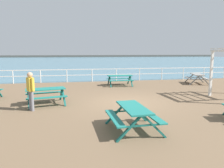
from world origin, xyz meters
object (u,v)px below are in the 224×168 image
at_px(picnic_table_mid_centre, 120,78).
at_px(picnic_table_corner, 133,113).
at_px(picnic_table_far_left, 197,76).
at_px(picnic_table_near_left, 46,92).
at_px(visitor, 31,89).

distance_m(picnic_table_mid_centre, picnic_table_corner, 9.15).
height_order(picnic_table_far_left, picnic_table_corner, same).
distance_m(picnic_table_near_left, visitor, 1.19).
bearing_deg(picnic_table_far_left, picnic_table_mid_centre, 105.00).
height_order(picnic_table_near_left, visitor, visitor).
height_order(picnic_table_mid_centre, picnic_table_far_left, same).
bearing_deg(picnic_table_near_left, picnic_table_corner, -64.04).
bearing_deg(visitor, picnic_table_corner, 108.75).
xyz_separation_m(picnic_table_near_left, picnic_table_far_left, (10.93, 4.74, 0.00)).
relative_size(picnic_table_near_left, visitor, 1.25).
xyz_separation_m(picnic_table_far_left, visitor, (-11.41, -5.77, 0.36)).
relative_size(picnic_table_mid_centre, picnic_table_corner, 0.99).
relative_size(picnic_table_near_left, picnic_table_corner, 1.12).
bearing_deg(visitor, picnic_table_mid_centre, -162.61).
relative_size(picnic_table_far_left, picnic_table_corner, 1.17).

